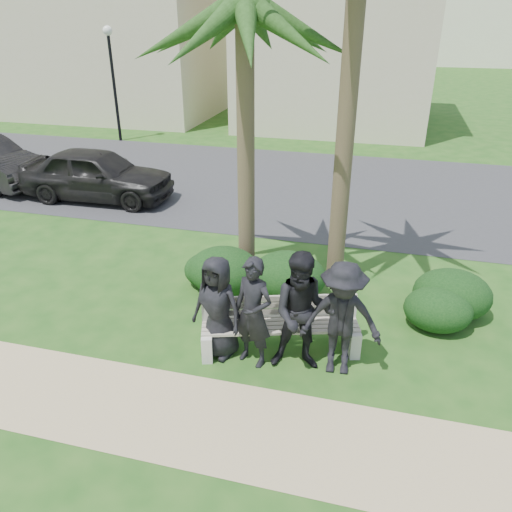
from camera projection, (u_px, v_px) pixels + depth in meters
The scene contains 18 objects.
ground at pixel (264, 344), 7.98m from camera, with size 160.00×160.00×0.00m, color #1D4D16.
footpath at pixel (230, 426), 6.41m from camera, with size 30.00×1.60×0.01m, color tan.
asphalt_street at pixel (328, 189), 14.91m from camera, with size 160.00×8.00×0.01m, color #2D2D30.
stucco_bldg_left at pixel (116, 35), 24.68m from camera, with size 10.40×8.40×7.30m.
stucco_bldg_right at pixel (339, 38), 22.19m from camera, with size 8.40×8.40×7.30m.
street_lamp at pixel (112, 64), 19.12m from camera, with size 0.36×0.36×4.29m.
park_bench at pixel (281, 330), 7.69m from camera, with size 2.56×1.24×0.84m.
man_a at pixel (218, 308), 7.43m from camera, with size 0.80×0.52×1.64m, color black.
man_b at pixel (253, 313), 7.22m from camera, with size 0.63×0.41×1.73m, color black.
man_c at pixel (303, 313), 7.09m from camera, with size 0.91×0.71×1.87m, color black.
man_d at pixel (341, 319), 7.02m from camera, with size 1.15×0.66×1.78m, color black.
hedge_b at pixel (211, 269), 9.55m from camera, with size 1.04×0.86×0.68m, color black.
hedge_c at pixel (225, 270), 9.31m from camera, with size 1.38×1.14×0.90m, color black.
hedge_d at pixel (289, 275), 9.13m from camera, with size 1.38×1.14×0.90m, color black.
hedge_e at pixel (438, 309), 8.26m from camera, with size 1.11×0.92×0.73m, color black.
hedge_f at pixel (452, 293), 8.58m from camera, with size 1.32×1.09×0.86m, color black.
palm_left at pixel (245, 12), 8.02m from camera, with size 3.00×3.00×5.75m.
car_a at pixel (97, 174), 13.79m from camera, with size 1.69×4.20×1.43m, color black.
Camera 1 is at (1.53, -6.34, 4.81)m, focal length 35.00 mm.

